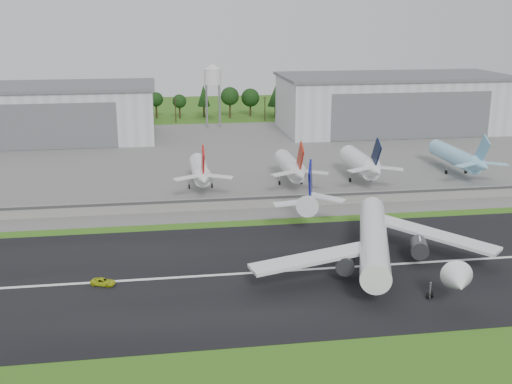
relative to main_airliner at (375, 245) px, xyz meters
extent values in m
plane|color=#336417|center=(-13.40, -9.58, -4.89)|extent=(600.00, 600.00, 0.00)
cube|color=black|center=(-13.40, 0.42, -4.84)|extent=(320.00, 60.00, 0.10)
cube|color=white|center=(-13.40, 0.42, -4.78)|extent=(220.00, 1.00, 0.02)
cube|color=slate|center=(-13.40, 110.42, -4.84)|extent=(320.00, 150.00, 0.10)
cube|color=gray|center=(-13.40, 45.42, -3.14)|extent=(240.00, 0.50, 3.50)
cube|color=#38383A|center=(-13.40, 45.12, -1.89)|extent=(240.00, 0.12, 0.70)
cube|color=silver|center=(-93.40, 155.42, 6.11)|extent=(95.00, 42.00, 22.00)
cube|color=#595B60|center=(-93.40, 155.42, 17.71)|extent=(97.00, 44.00, 1.20)
cube|color=#595B60|center=(-93.40, 134.27, 4.35)|extent=(66.50, 0.30, 18.04)
cube|color=silver|center=(61.60, 155.42, 7.11)|extent=(100.00, 45.00, 24.00)
cube|color=#595B60|center=(61.60, 155.42, 19.71)|extent=(102.00, 47.00, 1.20)
cube|color=#595B60|center=(61.60, 132.77, 5.19)|extent=(70.00, 0.30, 19.68)
cylinder|color=#99999E|center=(-21.40, 172.42, 5.11)|extent=(0.50, 0.50, 20.00)
cylinder|color=#99999E|center=(-15.40, 178.42, 5.11)|extent=(0.50, 0.50, 20.00)
cylinder|color=silver|center=(-18.40, 175.42, 18.61)|extent=(8.00, 8.00, 7.00)
cone|color=silver|center=(-18.40, 175.42, 23.31)|extent=(8.40, 8.40, 2.40)
cylinder|color=white|center=(-0.13, 0.42, 1.31)|extent=(19.00, 43.66, 5.80)
cone|color=white|center=(7.53, -23.38, 1.31)|extent=(7.36, 7.49, 5.80)
cone|color=white|center=(-8.25, 25.64, 2.51)|extent=(8.00, 10.26, 5.51)
cube|color=navy|center=(-8.10, 25.17, 7.81)|extent=(3.40, 9.23, 11.13)
cube|color=white|center=(14.76, 3.11, 0.51)|extent=(23.44, 23.91, 2.65)
cylinder|color=#333338|center=(9.98, -0.01, -1.09)|extent=(5.30, 6.40, 3.80)
cube|color=white|center=(-3.34, 26.70, 2.91)|extent=(9.17, 7.87, 0.98)
cube|color=white|center=(-13.80, -6.08, 0.51)|extent=(28.51, 10.35, 2.65)
cylinder|color=#333338|center=(-8.10, -5.83, -1.09)|extent=(5.30, 6.40, 3.80)
cube|color=white|center=(-12.86, 23.63, 2.91)|extent=(9.01, 3.22, 0.98)
cube|color=#99999E|center=(1.09, -3.39, -3.19)|extent=(18.71, 31.62, 3.20)
cylinder|color=black|center=(-5.34, 1.89, -4.04)|extent=(0.84, 1.55, 1.50)
imported|color=#B6C617|center=(-56.33, -1.08, -4.11)|extent=(5.43, 3.82, 1.38)
cylinder|color=white|center=(-32.04, 70.42, 0.71)|extent=(5.21, 24.00, 5.21)
cone|color=white|center=(-32.04, 54.92, 1.71)|extent=(4.95, 7.00, 4.95)
cube|color=#B80F0E|center=(-32.04, 55.42, 6.51)|extent=(0.45, 8.59, 10.02)
cylinder|color=#99999E|center=(-35.54, 68.42, -3.39)|extent=(0.32, 0.32, 3.00)
cylinder|color=#99999E|center=(-28.54, 68.42, -3.39)|extent=(0.32, 0.32, 3.00)
cylinder|color=black|center=(-35.54, 68.42, -4.09)|extent=(0.40, 1.40, 1.40)
cylinder|color=silver|center=(-3.83, 70.42, 0.86)|extent=(5.51, 24.00, 5.51)
cone|color=silver|center=(-3.83, 54.92, 1.86)|extent=(5.23, 7.00, 5.23)
cube|color=#A51C0C|center=(-3.83, 55.42, 6.66)|extent=(0.45, 8.59, 10.02)
cylinder|color=#99999E|center=(-7.33, 68.42, -3.39)|extent=(0.32, 0.32, 3.00)
cylinder|color=#99999E|center=(-0.33, 68.42, -3.39)|extent=(0.32, 0.32, 3.00)
cylinder|color=black|center=(-7.33, 68.42, -4.09)|extent=(0.40, 1.40, 1.40)
cylinder|color=white|center=(19.05, 70.42, 1.20)|extent=(6.20, 24.00, 6.20)
cone|color=white|center=(19.05, 54.92, 2.20)|extent=(5.89, 7.00, 5.89)
cube|color=black|center=(19.05, 55.42, 7.00)|extent=(0.45, 8.59, 10.02)
cylinder|color=#99999E|center=(15.55, 68.42, -3.39)|extent=(0.32, 0.32, 3.00)
cylinder|color=#99999E|center=(22.55, 68.42, -3.39)|extent=(0.32, 0.32, 3.00)
cylinder|color=black|center=(15.55, 68.42, -4.09)|extent=(0.40, 1.40, 1.40)
cylinder|color=#8ACCEF|center=(53.75, 75.42, 0.90)|extent=(5.59, 30.00, 5.59)
cone|color=#8ACCEF|center=(53.75, 56.92, 1.90)|extent=(5.31, 7.00, 5.31)
cube|color=#66AAD1|center=(53.75, 57.42, 6.70)|extent=(0.45, 8.59, 10.02)
cylinder|color=#99999E|center=(50.25, 73.42, -3.39)|extent=(0.32, 0.32, 3.00)
cylinder|color=#99999E|center=(57.25, 73.42, -3.39)|extent=(0.32, 0.32, 3.00)
cylinder|color=black|center=(50.25, 73.42, -4.09)|extent=(0.40, 1.40, 1.40)
camera|label=1|loc=(-44.35, -121.97, 47.70)|focal=45.00mm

